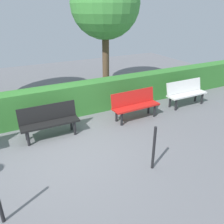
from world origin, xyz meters
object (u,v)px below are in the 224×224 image
bench_red (135,104)px  tree_near (105,4)px  bench_white (186,92)px  bench_black (49,120)px

bench_red → tree_near: tree_near is taller
bench_white → tree_near: (1.72, -2.76, 2.77)m
bench_white → tree_near: 4.27m
bench_white → bench_black: 4.73m
bench_black → tree_near: tree_near is taller
bench_red → tree_near: 4.00m
bench_white → tree_near: size_ratio=0.33×
bench_white → bench_red: 2.14m
bench_white → bench_red: bench_red is taller
bench_white → bench_black: (4.73, -0.02, 0.00)m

